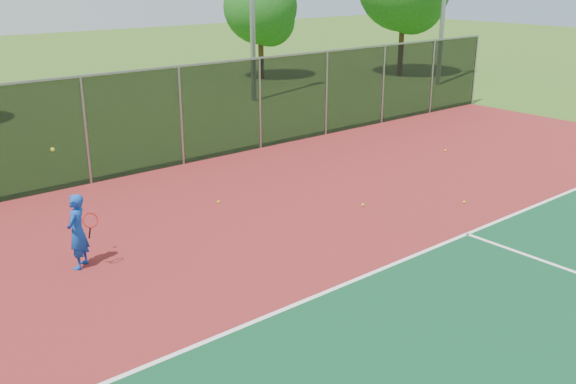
{
  "coord_description": "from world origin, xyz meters",
  "views": [
    {
      "loc": [
        -9.7,
        -4.72,
        5.64
      ],
      "look_at": [
        -1.61,
        5.0,
        1.3
      ],
      "focal_mm": 40.0,
      "sensor_mm": 36.0,
      "label": 1
    }
  ],
  "objects": [
    {
      "name": "court_apron",
      "position": [
        0.0,
        2.0,
        0.01
      ],
      "size": [
        30.0,
        20.0,
        0.02
      ],
      "primitive_type": "cube",
      "color": "maroon",
      "rests_on": "ground"
    },
    {
      "name": "fence_back",
      "position": [
        0.0,
        12.0,
        1.56
      ],
      "size": [
        30.0,
        0.06,
        3.03
      ],
      "color": "black",
      "rests_on": "court_apron"
    },
    {
      "name": "tennis_player",
      "position": [
        -5.4,
        6.96,
        0.79
      ],
      "size": [
        0.66,
        0.74,
        2.51
      ],
      "color": "#1242AD",
      "rests_on": "court_apron"
    },
    {
      "name": "practice_ball_4",
      "position": [
        1.53,
        5.8,
        0.06
      ],
      "size": [
        0.07,
        0.07,
        0.07
      ],
      "primitive_type": "sphere",
      "color": "yellow",
      "rests_on": "court_apron"
    },
    {
      "name": "ground",
      "position": [
        0.0,
        0.0,
        0.0
      ],
      "size": [
        120.0,
        120.0,
        0.0
      ],
      "primitive_type": "plane",
      "color": "#335A19",
      "rests_on": "ground"
    },
    {
      "name": "practice_ball_3",
      "position": [
        3.68,
        4.28,
        0.06
      ],
      "size": [
        0.07,
        0.07,
        0.07
      ],
      "primitive_type": "sphere",
      "color": "yellow",
      "rests_on": "court_apron"
    },
    {
      "name": "practice_ball_2",
      "position": [
        -1.16,
        8.34,
        0.06
      ],
      "size": [
        0.07,
        0.07,
        0.07
      ],
      "primitive_type": "sphere",
      "color": "yellow",
      "rests_on": "court_apron"
    },
    {
      "name": "tree_back_mid",
      "position": [
        12.27,
        23.85,
        3.69
      ],
      "size": [
        4.01,
        4.01,
        5.88
      ],
      "color": "#331E12",
      "rests_on": "ground"
    },
    {
      "name": "practice_ball_0",
      "position": [
        7.44,
        7.72,
        0.06
      ],
      "size": [
        0.07,
        0.07,
        0.07
      ],
      "primitive_type": "sphere",
      "color": "yellow",
      "rests_on": "court_apron"
    }
  ]
}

